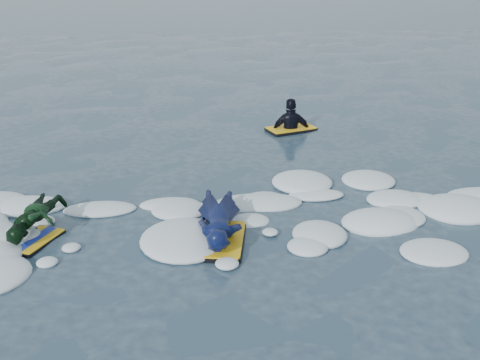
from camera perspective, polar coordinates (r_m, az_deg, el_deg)
The scene contains 5 objects.
ground at distance 8.12m, azimuth 2.24°, elevation -6.49°, with size 120.00×120.00×0.00m, color #1D3D46.
foam_band at distance 9.03m, azimuth 1.30°, elevation -3.45°, with size 12.00×3.10×0.30m, color white, non-canonical shape.
prone_woman_unit at distance 8.34m, azimuth -1.96°, elevation -3.94°, with size 0.82×1.76×0.45m.
prone_child_unit at distance 8.78m, azimuth -18.72°, elevation -3.72°, with size 0.91×1.31×0.47m.
waiting_rider_unit at distance 13.26m, azimuth 4.85°, elevation 4.43°, with size 1.18×0.88×1.57m.
Camera 1 is at (-1.08, -7.09, 3.79)m, focal length 45.00 mm.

